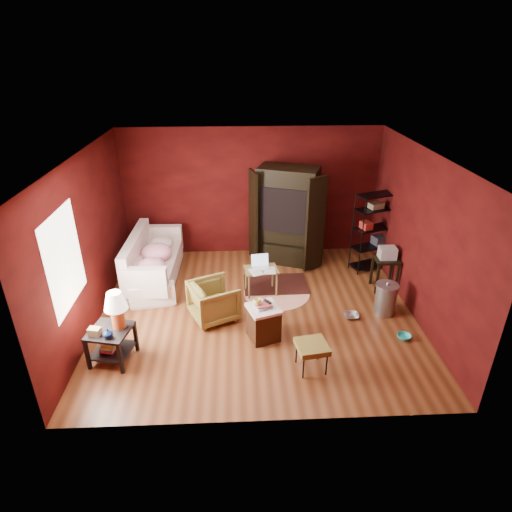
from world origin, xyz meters
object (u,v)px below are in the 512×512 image
(sofa, at_px, (152,262))
(laptop_desk, at_px, (261,271))
(armchair, at_px, (214,299))
(tv_armoire, at_px, (287,214))
(side_table, at_px, (113,321))
(wire_shelving, at_px, (373,229))
(hamper, at_px, (263,322))

(sofa, xyz_separation_m, laptop_desk, (2.14, -0.57, 0.05))
(sofa, relative_size, laptop_desk, 2.80)
(armchair, height_order, laptop_desk, laptop_desk)
(sofa, relative_size, tv_armoire, 1.01)
(side_table, bearing_deg, tv_armoire, 47.45)
(armchair, xyz_separation_m, side_table, (-1.40, -1.01, 0.31))
(laptop_desk, distance_m, tv_armoire, 1.60)
(side_table, distance_m, wire_shelving, 5.37)
(sofa, bearing_deg, hamper, -142.08)
(sofa, xyz_separation_m, hamper, (2.09, -1.97, -0.11))
(hamper, relative_size, tv_armoire, 0.32)
(armchair, xyz_separation_m, hamper, (0.82, -0.61, -0.07))
(hamper, distance_m, tv_armoire, 2.93)
(sofa, relative_size, wire_shelving, 1.28)
(wire_shelving, bearing_deg, tv_armoire, 145.72)
(armchair, distance_m, laptop_desk, 1.18)
(side_table, relative_size, tv_armoire, 0.55)
(sofa, xyz_separation_m, tv_armoire, (2.76, 0.77, 0.67))
(sofa, xyz_separation_m, side_table, (-0.13, -2.37, 0.27))
(armchair, bearing_deg, tv_armoire, -59.28)
(side_table, height_order, tv_armoire, tv_armoire)
(tv_armoire, distance_m, wire_shelving, 1.80)
(hamper, relative_size, wire_shelving, 0.40)
(hamper, bearing_deg, laptop_desk, 88.21)
(armchair, relative_size, tv_armoire, 0.36)
(side_table, bearing_deg, laptop_desk, 38.49)
(laptop_desk, bearing_deg, wire_shelving, 13.34)
(tv_armoire, relative_size, wire_shelving, 1.26)
(armchair, relative_size, laptop_desk, 0.99)
(sofa, bearing_deg, laptop_desk, -113.69)
(laptop_desk, distance_m, wire_shelving, 2.57)
(side_table, relative_size, wire_shelving, 0.69)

